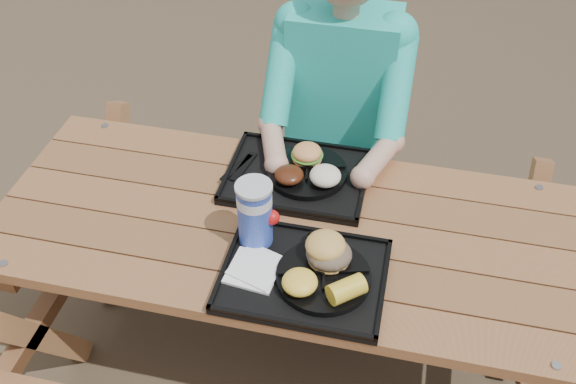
# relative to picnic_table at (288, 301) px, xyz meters

# --- Properties ---
(ground) EXTENTS (60.00, 60.00, 0.00)m
(ground) POSITION_rel_picnic_table_xyz_m (0.00, 0.00, -0.38)
(ground) COLOR #999999
(ground) RESTS_ON ground
(picnic_table) EXTENTS (1.80, 1.49, 0.75)m
(picnic_table) POSITION_rel_picnic_table_xyz_m (0.00, 0.00, 0.00)
(picnic_table) COLOR #999999
(picnic_table) RESTS_ON ground
(tray_near) EXTENTS (0.45, 0.35, 0.02)m
(tray_near) POSITION_rel_picnic_table_xyz_m (0.09, -0.20, 0.39)
(tray_near) COLOR black
(tray_near) RESTS_ON picnic_table
(tray_far) EXTENTS (0.45, 0.35, 0.02)m
(tray_far) POSITION_rel_picnic_table_xyz_m (-0.02, 0.21, 0.39)
(tray_far) COLOR black
(tray_far) RESTS_ON picnic_table
(plate_near) EXTENTS (0.26, 0.26, 0.02)m
(plate_near) POSITION_rel_picnic_table_xyz_m (0.15, -0.20, 0.41)
(plate_near) COLOR black
(plate_near) RESTS_ON tray_near
(plate_far) EXTENTS (0.26, 0.26, 0.02)m
(plate_far) POSITION_rel_picnic_table_xyz_m (0.01, 0.22, 0.41)
(plate_far) COLOR black
(plate_far) RESTS_ON tray_far
(napkin_stack) EXTENTS (0.15, 0.15, 0.02)m
(napkin_stack) POSITION_rel_picnic_table_xyz_m (-0.05, -0.22, 0.40)
(napkin_stack) COLOR white
(napkin_stack) RESTS_ON tray_near
(soda_cup) EXTENTS (0.10, 0.10, 0.20)m
(soda_cup) POSITION_rel_picnic_table_xyz_m (-0.07, -0.10, 0.49)
(soda_cup) COLOR #1737AF
(soda_cup) RESTS_ON tray_near
(condiment_bbq) EXTENTS (0.05, 0.05, 0.03)m
(condiment_bbq) POSITION_rel_picnic_table_xyz_m (0.10, -0.08, 0.41)
(condiment_bbq) COLOR black
(condiment_bbq) RESTS_ON tray_near
(condiment_mustard) EXTENTS (0.04, 0.04, 0.03)m
(condiment_mustard) POSITION_rel_picnic_table_xyz_m (0.15, -0.07, 0.41)
(condiment_mustard) COLOR yellow
(condiment_mustard) RESTS_ON tray_near
(sandwich) EXTENTS (0.12, 0.12, 0.12)m
(sandwich) POSITION_rel_picnic_table_xyz_m (0.15, -0.15, 0.48)
(sandwich) COLOR #DFA74E
(sandwich) RESTS_ON plate_near
(mac_cheese) EXTENTS (0.10, 0.10, 0.05)m
(mac_cheese) POSITION_rel_picnic_table_xyz_m (0.09, -0.27, 0.44)
(mac_cheese) COLOR yellow
(mac_cheese) RESTS_ON plate_near
(corn_cob) EXTENTS (0.14, 0.14, 0.06)m
(corn_cob) POSITION_rel_picnic_table_xyz_m (0.22, -0.27, 0.44)
(corn_cob) COLOR yellow
(corn_cob) RESTS_ON plate_near
(cutlery_far) EXTENTS (0.05, 0.16, 0.01)m
(cutlery_far) POSITION_rel_picnic_table_xyz_m (-0.20, 0.20, 0.40)
(cutlery_far) COLOR black
(cutlery_far) RESTS_ON tray_far
(burger) EXTENTS (0.10, 0.10, 0.09)m
(burger) POSITION_rel_picnic_table_xyz_m (0.00, 0.26, 0.46)
(burger) COLOR #E89652
(burger) RESTS_ON plate_far
(baked_beans) EXTENTS (0.09, 0.09, 0.04)m
(baked_beans) POSITION_rel_picnic_table_xyz_m (-0.03, 0.15, 0.44)
(baked_beans) COLOR #491F0E
(baked_beans) RESTS_ON plate_far
(potato_salad) EXTENTS (0.10, 0.10, 0.06)m
(potato_salad) POSITION_rel_picnic_table_xyz_m (0.08, 0.17, 0.44)
(potato_salad) COLOR white
(potato_salad) RESTS_ON plate_far
(diner) EXTENTS (0.48, 0.84, 1.28)m
(diner) POSITION_rel_picnic_table_xyz_m (0.05, 0.63, 0.27)
(diner) COLOR #18AC9B
(diner) RESTS_ON ground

